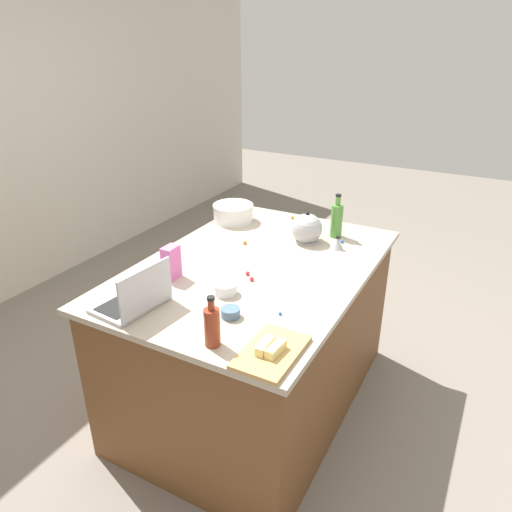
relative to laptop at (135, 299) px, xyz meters
The scene contains 22 objects.
ground_plane 1.18m from the laptop, 21.91° to the right, with size 12.00×12.00×0.00m, color slate.
island_counter 0.86m from the laptop, 21.91° to the right, with size 1.65×1.13×0.90m.
laptop is the anchor object (origin of this frame).
mixing_bowl_large 1.17m from the laptop, ahead, with size 0.27×0.27×0.12m.
bottle_olive 1.32m from the laptop, 22.21° to the right, with size 0.07×0.07×0.27m.
bottle_soy 0.46m from the laptop, 98.76° to the right, with size 0.06×0.06×0.22m.
kettle 1.13m from the laptop, 19.34° to the right, with size 0.21×0.18×0.20m.
cutting_board 0.69m from the laptop, 91.32° to the right, with size 0.32×0.20×0.02m, color tan.
butter_stick_left 0.71m from the laptop, 91.84° to the right, with size 0.11×0.04×0.04m, color #F4E58C.
butter_stick_right 0.66m from the laptop, 92.08° to the right, with size 0.11×0.04×0.04m, color #F4E58C.
ramekin_small 0.43m from the laptop, 71.20° to the right, with size 0.08×0.08×0.04m, color slate.
ramekin_medium 0.41m from the laptop, 43.22° to the right, with size 0.11×0.11×0.05m, color white.
kitchen_timer 1.20m from the laptop, 28.46° to the right, with size 0.07×0.07×0.08m.
candy_bag 0.32m from the laptop, ahead, with size 0.09×0.06×0.17m, color pink.
candy_0 0.58m from the laptop, 34.90° to the right, with size 0.02×0.02×0.02m, color red.
candy_1 0.86m from the laptop, ahead, with size 0.02×0.02×0.02m, color orange.
candy_2 1.38m from the laptop, ahead, with size 0.02×0.02×0.02m, color orange.
candy_3 0.41m from the laptop, 94.59° to the right, with size 0.02×0.02×0.02m, color blue.
candy_4 1.42m from the laptop, 13.23° to the right, with size 0.01×0.01×0.01m, color yellow.
candy_5 1.28m from the laptop, 26.39° to the right, with size 0.02×0.02×0.02m, color blue.
candy_6 0.59m from the laptop, 28.51° to the right, with size 0.02×0.02×0.02m, color red.
candy_7 0.65m from the laptop, 66.79° to the right, with size 0.01×0.01×0.01m, color blue.
Camera 1 is at (-2.02, -1.09, 2.02)m, focal length 33.59 mm.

